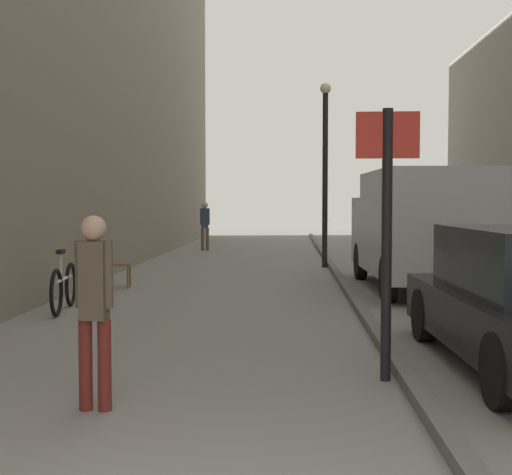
{
  "coord_description": "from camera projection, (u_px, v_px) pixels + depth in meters",
  "views": [
    {
      "loc": [
        0.45,
        -2.54,
        1.73
      ],
      "look_at": [
        -0.12,
        9.98,
        1.07
      ],
      "focal_mm": 49.29,
      "sensor_mm": 36.0,
      "label": 1
    }
  ],
  "objects": [
    {
      "name": "cafe_chair_near_window",
      "position": [
        115.0,
        260.0,
        13.93
      ],
      "size": [
        0.48,
        0.48,
        0.94
      ],
      "rotation": [
        0.0,
        0.0,
        4.81
      ],
      "color": "brown",
      "rests_on": "ground_plane"
    },
    {
      "name": "street_sign_post",
      "position": [
        387.0,
        220.0,
        6.68
      ],
      "size": [
        0.6,
        0.1,
        2.6
      ],
      "rotation": [
        0.0,
        0.0,
        3.13
      ],
      "color": "black",
      "rests_on": "ground_plane"
    },
    {
      "name": "pedestrian_mid_block",
      "position": [
        205.0,
        223.0,
        24.38
      ],
      "size": [
        0.34,
        0.22,
        1.7
      ],
      "rotation": [
        0.0,
        0.0,
        3.12
      ],
      "color": "brown",
      "rests_on": "ground_plane"
    },
    {
      "name": "kerb_strip",
      "position": [
        342.0,
        281.0,
        14.54
      ],
      "size": [
        0.16,
        40.0,
        0.12
      ],
      "primitive_type": "cube",
      "color": "#615F5B",
      "rests_on": "ground_plane"
    },
    {
      "name": "bicycle_leaning",
      "position": [
        64.0,
        287.0,
        10.96
      ],
      "size": [
        0.24,
        1.77,
        0.98
      ],
      "rotation": [
        0.0,
        0.0,
        0.1
      ],
      "color": "black",
      "rests_on": "ground_plane"
    },
    {
      "name": "pedestrian_main_foreground",
      "position": [
        94.0,
        298.0,
        5.74
      ],
      "size": [
        0.32,
        0.21,
        1.61
      ],
      "rotation": [
        0.0,
        0.0,
        -0.07
      ],
      "color": "maroon",
      "rests_on": "ground_plane"
    },
    {
      "name": "lamp_post",
      "position": [
        325.0,
        162.0,
        18.14
      ],
      "size": [
        0.28,
        0.28,
        4.76
      ],
      "color": "black",
      "rests_on": "ground_plane"
    },
    {
      "name": "ground_plane",
      "position": [
        266.0,
        284.0,
        14.62
      ],
      "size": [
        80.0,
        80.0,
        0.0
      ],
      "primitive_type": "plane",
      "color": "gray"
    },
    {
      "name": "delivery_van",
      "position": [
        420.0,
        226.0,
        13.62
      ],
      "size": [
        2.16,
        5.19,
        2.29
      ],
      "rotation": [
        0.0,
        0.0,
        0.03
      ],
      "color": "#B7B7BC",
      "rests_on": "ground_plane"
    }
  ]
}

